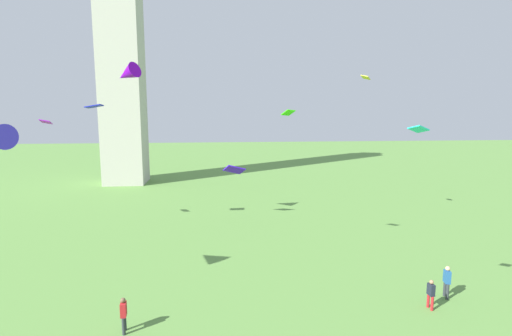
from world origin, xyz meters
The scene contains 11 objects.
monument_obelisk centered at (-14.79, 51.90, 23.37)m, with size 5.42×5.42×46.75m.
person_2 centered at (8.77, 14.09, 0.89)m, with size 0.26×0.48×1.57m.
person_3 centered at (-6.40, 13.39, 0.96)m, with size 0.30×0.52×1.69m.
person_5 centered at (10.29, 15.17, 1.02)m, with size 0.36×0.55×1.79m.
kite_flying_0 centered at (2.57, 21.39, 9.98)m, with size 0.87×0.97×0.42m.
kite_flying_1 centered at (-0.52, 31.47, 4.75)m, with size 2.07×1.53×1.11m.
kite_flying_2 centered at (10.25, 28.23, 12.81)m, with size 1.01×1.11×0.40m.
kite_flying_3 centered at (-11.53, 27.99, 10.43)m, with size 1.30×0.95×0.35m.
kite_flying_5 centered at (6.63, 12.30, 9.34)m, with size 1.01×0.88×0.39m.
kite_flying_6 centered at (-8.89, 27.96, 12.91)m, with size 2.43×2.20×1.78m.
kite_flying_7 centered at (-15.53, 28.79, 9.22)m, with size 0.96×1.19×0.46m.
Camera 1 is at (-1.99, -3.87, 10.17)m, focal length 27.51 mm.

